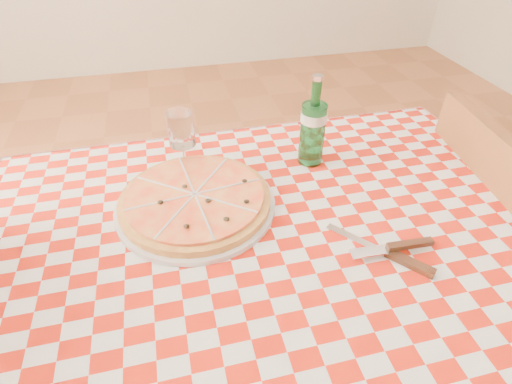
# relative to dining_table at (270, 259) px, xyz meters

# --- Properties ---
(dining_table) EXTENTS (1.20, 0.80, 0.75)m
(dining_table) POSITION_rel_dining_table_xyz_m (0.00, 0.00, 0.00)
(dining_table) COLOR brown
(dining_table) RESTS_ON ground
(tablecloth) EXTENTS (1.30, 0.90, 0.01)m
(tablecloth) POSITION_rel_dining_table_xyz_m (0.00, 0.00, 0.09)
(tablecloth) COLOR #A8180A
(tablecloth) RESTS_ON dining_table
(chair_near) EXTENTS (0.45, 0.45, 0.88)m
(chair_near) POSITION_rel_dining_table_xyz_m (0.69, 0.08, -0.15)
(chair_near) COLOR brown
(chair_near) RESTS_ON ground
(pizza_plate) EXTENTS (0.42, 0.42, 0.05)m
(pizza_plate) POSITION_rel_dining_table_xyz_m (-0.15, 0.11, 0.12)
(pizza_plate) COLOR #B97B3D
(pizza_plate) RESTS_ON tablecloth
(water_bottle) EXTENTS (0.08, 0.08, 0.24)m
(water_bottle) POSITION_rel_dining_table_xyz_m (0.17, 0.23, 0.22)
(water_bottle) COLOR #18632B
(water_bottle) RESTS_ON tablecloth
(wine_glass) EXTENTS (0.08, 0.08, 0.17)m
(wine_glass) POSITION_rel_dining_table_xyz_m (-0.16, 0.27, 0.18)
(wine_glass) COLOR silver
(wine_glass) RESTS_ON tablecloth
(cutlery) EXTENTS (0.31, 0.29, 0.03)m
(cutlery) POSITION_rel_dining_table_xyz_m (0.21, -0.13, 0.11)
(cutlery) COLOR silver
(cutlery) RESTS_ON tablecloth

